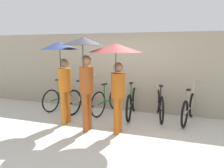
# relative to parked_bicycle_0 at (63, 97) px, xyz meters

# --- Properties ---
(ground_plane) EXTENTS (30.00, 30.00, 0.00)m
(ground_plane) POSITION_rel_parked_bicycle_0_xyz_m (1.89, -1.60, -0.37)
(ground_plane) COLOR beige
(back_wall) EXTENTS (11.79, 0.12, 2.34)m
(back_wall) POSITION_rel_parked_bicycle_0_xyz_m (1.89, 0.44, 0.80)
(back_wall) COLOR gray
(back_wall) RESTS_ON ground
(parked_bicycle_0) EXTENTS (0.51, 1.70, 1.10)m
(parked_bicycle_0) POSITION_rel_parked_bicycle_0_xyz_m (0.00, 0.00, 0.00)
(parked_bicycle_0) COLOR black
(parked_bicycle_0) RESTS_ON ground
(parked_bicycle_1) EXTENTS (0.50, 1.70, 1.04)m
(parked_bicycle_1) POSITION_rel_parked_bicycle_0_xyz_m (0.76, -0.08, 0.02)
(parked_bicycle_1) COLOR black
(parked_bicycle_1) RESTS_ON ground
(parked_bicycle_2) EXTENTS (0.51, 1.68, 1.01)m
(parked_bicycle_2) POSITION_rel_parked_bicycle_0_xyz_m (1.52, -0.02, 0.01)
(parked_bicycle_2) COLOR black
(parked_bicycle_2) RESTS_ON ground
(parked_bicycle_3) EXTENTS (0.44, 1.77, 1.06)m
(parked_bicycle_3) POSITION_rel_parked_bicycle_0_xyz_m (2.27, -0.09, 0.01)
(parked_bicycle_3) COLOR black
(parked_bicycle_3) RESTS_ON ground
(parked_bicycle_4) EXTENTS (0.54, 1.68, 0.98)m
(parked_bicycle_4) POSITION_rel_parked_bicycle_0_xyz_m (3.03, -0.01, 0.01)
(parked_bicycle_4) COLOR black
(parked_bicycle_4) RESTS_ON ground
(parked_bicycle_5) EXTENTS (0.50, 1.62, 1.02)m
(parked_bicycle_5) POSITION_rel_parked_bicycle_0_xyz_m (3.79, -0.08, -0.02)
(parked_bicycle_5) COLOR black
(parked_bicycle_5) RESTS_ON ground
(pedestrian_leading) EXTENTS (0.93, 0.93, 2.06)m
(pedestrian_leading) POSITION_rel_parked_bicycle_0_xyz_m (0.81, -1.31, 1.21)
(pedestrian_leading) COLOR #C66B1E
(pedestrian_leading) RESTS_ON ground
(pedestrian_center) EXTENTS (0.92, 0.92, 2.16)m
(pedestrian_center) POSITION_rel_parked_bicycle_0_xyz_m (1.54, -1.57, 1.27)
(pedestrian_center) COLOR #9E4C1E
(pedestrian_center) RESTS_ON ground
(pedestrian_trailing) EXTENTS (1.14, 1.14, 2.01)m
(pedestrian_trailing) POSITION_rel_parked_bicycle_0_xyz_m (2.26, -1.49, 1.27)
(pedestrian_trailing) COLOR #B25619
(pedestrian_trailing) RESTS_ON ground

